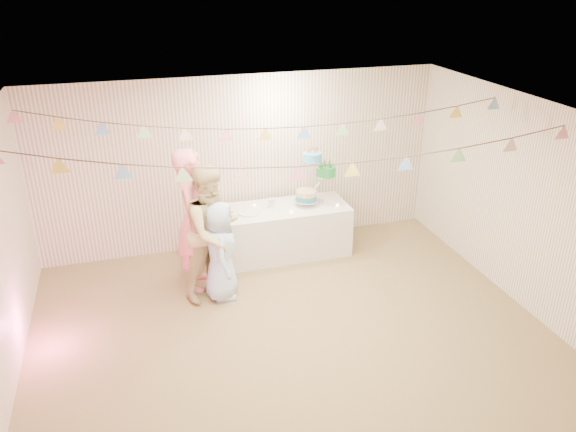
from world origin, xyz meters
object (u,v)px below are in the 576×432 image
object	(u,v)px
table	(281,231)
person_adult_a	(194,220)
cake_stand	(316,176)
person_child	(220,251)
person_adult_b	(213,232)

from	to	relation	value
table	person_adult_a	xyz separation A→B (m)	(-1.32, -0.54, 0.59)
cake_stand	person_child	bearing A→B (deg)	-148.81
cake_stand	person_adult_b	world-z (taller)	person_adult_b
person_child	cake_stand	bearing A→B (deg)	-52.06
cake_stand	person_adult_b	bearing A→B (deg)	-152.80
cake_stand	table	bearing A→B (deg)	-174.81
person_adult_b	person_adult_a	bearing A→B (deg)	89.81
person_adult_a	person_child	xyz separation A→B (m)	(0.26, -0.38, -0.30)
table	person_adult_a	size ratio (longest dim) A/B	1.03
cake_stand	person_adult_b	xyz separation A→B (m)	(-1.68, -0.86, -0.26)
table	person_child	size ratio (longest dim) A/B	1.49
table	person_adult_b	world-z (taller)	person_adult_b
cake_stand	person_child	xyz separation A→B (m)	(-1.61, -0.98, -0.49)
table	person_child	distance (m)	1.44
table	person_child	xyz separation A→B (m)	(-1.06, -0.93, 0.29)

